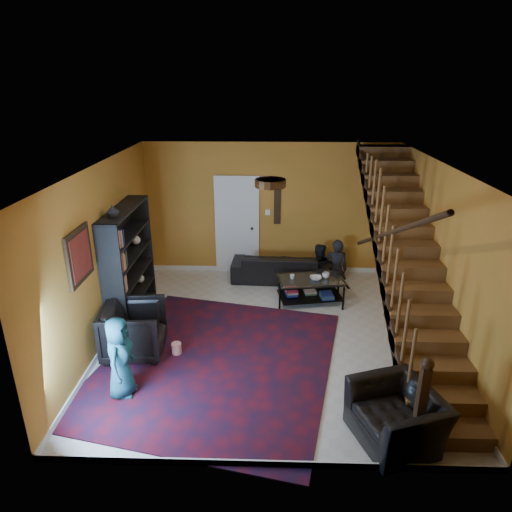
{
  "coord_description": "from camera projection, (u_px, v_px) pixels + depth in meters",
  "views": [
    {
      "loc": [
        0.0,
        -6.55,
        3.99
      ],
      "look_at": [
        -0.22,
        0.4,
        1.27
      ],
      "focal_mm": 32.0,
      "sensor_mm": 36.0,
      "label": 1
    }
  ],
  "objects": [
    {
      "name": "cup_a",
      "position": [
        326.0,
        275.0,
        8.59
      ],
      "size": [
        0.16,
        0.16,
        0.11
      ],
      "primitive_type": "imported",
      "rotation": [
        0.0,
        0.0,
        -0.19
      ],
      "color": "#999999",
      "rests_on": "coffee_table"
    },
    {
      "name": "armchair_right",
      "position": [
        397.0,
        416.0,
        5.3
      ],
      "size": [
        1.15,
        1.23,
        0.65
      ],
      "primitive_type": "imported",
      "rotation": [
        0.0,
        0.0,
        -1.23
      ],
      "color": "black",
      "rests_on": "floor"
    },
    {
      "name": "staircase",
      "position": [
        408.0,
        259.0,
        6.98
      ],
      "size": [
        0.95,
        5.02,
        3.18
      ],
      "color": "brown",
      "rests_on": "floor"
    },
    {
      "name": "framed_picture",
      "position": [
        79.0,
        256.0,
        6.16
      ],
      "size": [
        0.04,
        0.74,
        0.74
      ],
      "primitive_type": "cube",
      "color": "maroon",
      "rests_on": "room"
    },
    {
      "name": "person_adult_b",
      "position": [
        318.0,
        272.0,
        9.65
      ],
      "size": [
        0.61,
        0.48,
        1.23
      ],
      "primitive_type": "imported",
      "rotation": [
        0.0,
        0.0,
        3.12
      ],
      "color": "black",
      "rests_on": "sofa"
    },
    {
      "name": "floor",
      "position": [
        269.0,
        336.0,
        7.55
      ],
      "size": [
        5.5,
        5.5,
        0.0
      ],
      "primitive_type": "plane",
      "color": "beige",
      "rests_on": "ground"
    },
    {
      "name": "popcorn_bucket",
      "position": [
        177.0,
        348.0,
        7.02
      ],
      "size": [
        0.19,
        0.19,
        0.17
      ],
      "primitive_type": "cylinder",
      "rotation": [
        0.0,
        0.0,
        0.34
      ],
      "color": "red",
      "rests_on": "rug"
    },
    {
      "name": "rug",
      "position": [
        217.0,
        362.0,
        6.84
      ],
      "size": [
        4.04,
        4.4,
        0.02
      ],
      "primitive_type": "cube",
      "rotation": [
        0.0,
        0.0,
        -0.22
      ],
      "color": "#490D17",
      "rests_on": "floor"
    },
    {
      "name": "bookshelf",
      "position": [
        130.0,
        267.0,
        7.83
      ],
      "size": [
        0.35,
        1.8,
        2.0
      ],
      "color": "black",
      "rests_on": "floor"
    },
    {
      "name": "ceiling_fixture",
      "position": [
        270.0,
        183.0,
        5.81
      ],
      "size": [
        0.4,
        0.4,
        0.1
      ],
      "primitive_type": "cylinder",
      "color": "#3F2814",
      "rests_on": "room"
    },
    {
      "name": "coffee_table",
      "position": [
        310.0,
        288.0,
        8.64
      ],
      "size": [
        1.33,
        0.92,
        0.47
      ],
      "rotation": [
        0.0,
        0.0,
        0.18
      ],
      "color": "black",
      "rests_on": "floor"
    },
    {
      "name": "armchair_left",
      "position": [
        134.0,
        330.0,
        6.94
      ],
      "size": [
        0.98,
        0.96,
        0.83
      ],
      "primitive_type": "imported",
      "rotation": [
        0.0,
        0.0,
        1.66
      ],
      "color": "black",
      "rests_on": "floor"
    },
    {
      "name": "wall_hanging",
      "position": [
        277.0,
        203.0,
        9.53
      ],
      "size": [
        0.14,
        0.03,
        0.9
      ],
      "primitive_type": "cube",
      "color": "black",
      "rests_on": "room"
    },
    {
      "name": "door",
      "position": [
        237.0,
        227.0,
        9.74
      ],
      "size": [
        0.82,
        0.05,
        2.05
      ],
      "primitive_type": "cube",
      "color": "silver",
      "rests_on": "floor"
    },
    {
      "name": "vase",
      "position": [
        113.0,
        211.0,
        6.96
      ],
      "size": [
        0.18,
        0.18,
        0.19
      ],
      "primitive_type": "imported",
      "color": "#999999",
      "rests_on": "bookshelf"
    },
    {
      "name": "person_adult_a",
      "position": [
        336.0,
        270.0,
        9.62
      ],
      "size": [
        0.51,
        0.35,
        1.34
      ],
      "primitive_type": "imported",
      "rotation": [
        0.0,
        0.0,
        3.07
      ],
      "color": "black",
      "rests_on": "sofa"
    },
    {
      "name": "cup_b",
      "position": [
        292.0,
        277.0,
        8.55
      ],
      "size": [
        0.1,
        0.1,
        0.08
      ],
      "primitive_type": "imported",
      "rotation": [
        0.0,
        0.0,
        -0.16
      ],
      "color": "#999999",
      "rests_on": "coffee_table"
    },
    {
      "name": "room",
      "position": [
        200.0,
        296.0,
        8.81
      ],
      "size": [
        5.5,
        5.5,
        5.5
      ],
      "color": "orange",
      "rests_on": "ground"
    },
    {
      "name": "sofa",
      "position": [
        280.0,
        266.0,
        9.58
      ],
      "size": [
        2.05,
        0.89,
        0.59
      ],
      "primitive_type": "imported",
      "rotation": [
        0.0,
        0.0,
        3.09
      ],
      "color": "black",
      "rests_on": "floor"
    },
    {
      "name": "bowl",
      "position": [
        316.0,
        278.0,
        8.53
      ],
      "size": [
        0.23,
        0.23,
        0.05
      ],
      "primitive_type": "imported",
      "rotation": [
        0.0,
        0.0,
        -0.04
      ],
      "color": "#999999",
      "rests_on": "coffee_table"
    },
    {
      "name": "person_child",
      "position": [
        120.0,
        357.0,
        5.97
      ],
      "size": [
        0.38,
        0.57,
        1.15
      ],
      "primitive_type": "imported",
      "rotation": [
        0.0,
        0.0,
        1.54
      ],
      "color": "#17495A",
      "rests_on": "armchair_left"
    }
  ]
}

